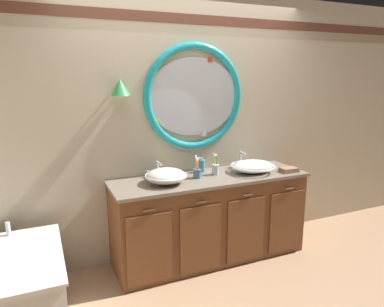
{
  "coord_description": "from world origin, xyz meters",
  "views": [
    {
      "loc": [
        -1.39,
        -2.69,
        1.82
      ],
      "look_at": [
        -0.09,
        0.25,
        1.1
      ],
      "focal_mm": 33.27,
      "sensor_mm": 36.0,
      "label": 1
    }
  ],
  "objects": [
    {
      "name": "sink_basin_right",
      "position": [
        0.57,
        0.24,
        0.91
      ],
      "size": [
        0.45,
        0.45,
        0.12
      ],
      "color": "white",
      "rests_on": "vanity_counter"
    },
    {
      "name": "soap_dispenser",
      "position": [
        0.1,
        0.45,
        0.91
      ],
      "size": [
        0.06,
        0.07,
        0.15
      ],
      "color": "#388EBC",
      "rests_on": "vanity_counter"
    },
    {
      "name": "ground_plane",
      "position": [
        0.0,
        0.0,
        0.0
      ],
      "size": [
        14.0,
        14.0,
        0.0
      ],
      "primitive_type": "plane",
      "color": "tan"
    },
    {
      "name": "folded_hand_towel",
      "position": [
        0.91,
        0.1,
        0.87
      ],
      "size": [
        0.18,
        0.12,
        0.04
      ],
      "color": "#936B56",
      "rests_on": "vanity_counter"
    },
    {
      "name": "faucet_set_right",
      "position": [
        0.57,
        0.47,
        0.91
      ],
      "size": [
        0.23,
        0.12,
        0.17
      ],
      "color": "silver",
      "rests_on": "vanity_counter"
    },
    {
      "name": "faucet_set_left",
      "position": [
        -0.36,
        0.47,
        0.91
      ],
      "size": [
        0.23,
        0.14,
        0.16
      ],
      "color": "silver",
      "rests_on": "vanity_counter"
    },
    {
      "name": "toothbrush_holder_left",
      "position": [
        -0.03,
        0.28,
        0.9
      ],
      "size": [
        0.08,
        0.08,
        0.22
      ],
      "color": "slate",
      "rests_on": "vanity_counter"
    },
    {
      "name": "sink_basin_left",
      "position": [
        -0.36,
        0.24,
        0.92
      ],
      "size": [
        0.38,
        0.38,
        0.14
      ],
      "color": "white",
      "rests_on": "vanity_counter"
    },
    {
      "name": "toothbrush_holder_right",
      "position": [
        0.18,
        0.31,
        0.91
      ],
      "size": [
        0.08,
        0.08,
        0.21
      ],
      "color": "silver",
      "rests_on": "vanity_counter"
    },
    {
      "name": "vanity_counter",
      "position": [
        0.11,
        0.26,
        0.43
      ],
      "size": [
        1.94,
        0.61,
        0.85
      ],
      "color": "brown",
      "rests_on": "ground_plane"
    },
    {
      "name": "back_wall_assembly",
      "position": [
        0.0,
        0.59,
        1.32
      ],
      "size": [
        6.4,
        0.26,
        2.6
      ],
      "color": "beige",
      "rests_on": "ground_plane"
    }
  ]
}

